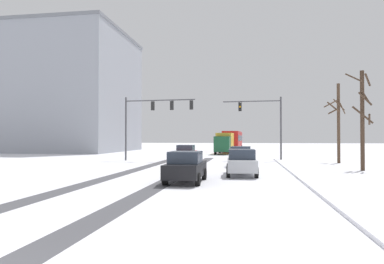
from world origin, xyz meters
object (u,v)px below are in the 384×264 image
(car_red_lead, at_px, (186,153))
(car_white_second, at_px, (241,156))
(box_truck_delivery, at_px, (225,143))
(traffic_signal_near_right, at_px, (264,117))
(car_black_fourth, at_px, (186,167))
(bus_oncoming, at_px, (233,140))
(traffic_signal_near_left, at_px, (153,113))
(bare_tree_sidewalk_far, at_px, (338,121))
(office_building_far_left_block, at_px, (61,93))
(bare_tree_sidewalk_mid, at_px, (363,117))
(car_silver_third, at_px, (241,162))

(car_red_lead, distance_m, car_white_second, 7.14)
(box_truck_delivery, bearing_deg, traffic_signal_near_right, -70.40)
(traffic_signal_near_right, relative_size, car_black_fourth, 1.59)
(bus_oncoming, height_order, box_truck_delivery, bus_oncoming)
(box_truck_delivery, bearing_deg, traffic_signal_near_left, -110.78)
(bus_oncoming, relative_size, box_truck_delivery, 1.48)
(car_black_fourth, bearing_deg, bare_tree_sidewalk_far, 54.00)
(traffic_signal_near_right, xyz_separation_m, office_building_far_left_block, (-33.92, 19.92, 5.77))
(car_black_fourth, xyz_separation_m, box_truck_delivery, (-0.03, 32.33, 0.82))
(car_red_lead, relative_size, bare_tree_sidewalk_far, 0.56)
(box_truck_delivery, relative_size, bare_tree_sidewalk_far, 1.02)
(bare_tree_sidewalk_mid, relative_size, bare_tree_sidewalk_far, 0.97)
(traffic_signal_near_left, bearing_deg, car_red_lead, -7.54)
(car_black_fourth, xyz_separation_m, office_building_far_left_block, (-28.98, 38.28, 9.38))
(car_red_lead, relative_size, car_silver_third, 0.99)
(office_building_far_left_block, bearing_deg, car_black_fourth, -52.87)
(car_white_second, height_order, bare_tree_sidewalk_far, bare_tree_sidewalk_far)
(car_silver_third, relative_size, car_black_fourth, 1.02)
(car_silver_third, xyz_separation_m, car_black_fourth, (-2.82, -3.75, 0.00))
(bare_tree_sidewalk_mid, xyz_separation_m, bare_tree_sidewalk_far, (0.20, 7.50, 0.08))
(car_silver_third, height_order, box_truck_delivery, box_truck_delivery)
(car_white_second, height_order, box_truck_delivery, box_truck_delivery)
(car_white_second, xyz_separation_m, car_silver_third, (0.16, -7.21, 0.00))
(traffic_signal_near_left, height_order, bus_oncoming, traffic_signal_near_left)
(box_truck_delivery, bearing_deg, car_silver_third, -84.29)
(car_white_second, distance_m, bus_oncoming, 29.97)
(traffic_signal_near_left, xyz_separation_m, car_silver_third, (9.02, -12.33, -4.02))
(car_white_second, xyz_separation_m, box_truck_delivery, (-2.69, 21.37, 0.82))
(bare_tree_sidewalk_mid, distance_m, office_building_far_left_block, 50.60)
(bus_oncoming, bearing_deg, car_white_second, -86.45)
(car_black_fourth, relative_size, bus_oncoming, 0.37)
(car_red_lead, xyz_separation_m, car_white_second, (5.41, -4.66, 0.00))
(traffic_signal_near_left, xyz_separation_m, box_truck_delivery, (6.17, 16.25, -3.20))
(bare_tree_sidewalk_far, bearing_deg, box_truck_delivery, 124.72)
(car_red_lead, height_order, car_silver_third, same)
(car_silver_third, xyz_separation_m, bare_tree_sidewalk_mid, (8.43, 4.50, 2.99))
(bus_oncoming, bearing_deg, bare_tree_sidewalk_mid, -72.23)
(car_red_lead, height_order, bare_tree_sidewalk_far, bare_tree_sidewalk_far)
(car_red_lead, bearing_deg, traffic_signal_near_left, 172.46)
(bare_tree_sidewalk_far, bearing_deg, office_building_far_left_block, 150.88)
(bus_oncoming, bearing_deg, office_building_far_left_block, -175.04)
(car_red_lead, distance_m, box_truck_delivery, 16.95)
(car_red_lead, bearing_deg, bare_tree_sidewalk_mid, -27.75)
(bare_tree_sidewalk_far, bearing_deg, bare_tree_sidewalk_mid, -91.49)
(traffic_signal_near_right, xyz_separation_m, car_white_second, (-2.28, -7.39, -3.61))
(box_truck_delivery, xyz_separation_m, bare_tree_sidewalk_far, (11.48, -16.57, 2.26))
(box_truck_delivery, distance_m, bare_tree_sidewalk_mid, 26.68)
(car_black_fourth, relative_size, office_building_far_left_block, 0.18)
(car_black_fourth, bearing_deg, car_white_second, 76.37)
(car_black_fourth, distance_m, box_truck_delivery, 32.34)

